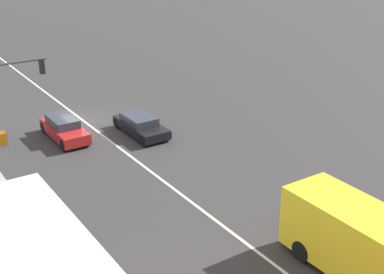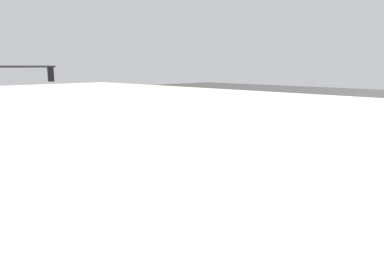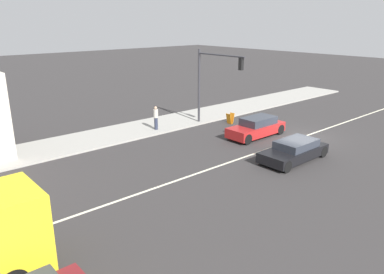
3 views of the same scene
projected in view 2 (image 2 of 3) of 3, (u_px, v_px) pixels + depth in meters
ground_plane at (317, 209)px, 14.45m from camera, size 160.00×160.00×0.00m
lane_marking_center at (84, 143)px, 27.01m from camera, size 0.16×60.00×0.01m
traffic_signal_main at (2, 95)px, 20.09m from camera, size 4.59×0.34×5.60m
warning_aframe_sign at (5, 152)px, 22.16m from camera, size 0.45×0.53×0.84m
hatchback_red at (69, 142)px, 23.80m from camera, size 1.73×4.46×1.38m
suv_black at (143, 138)px, 25.49m from camera, size 1.87×4.50×1.19m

